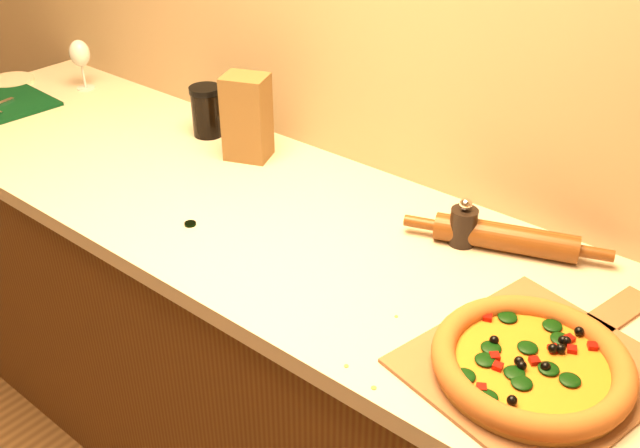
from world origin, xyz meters
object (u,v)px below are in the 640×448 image
(wine_glass, at_px, (80,55))
(side_plate, at_px, (11,81))
(rolling_pin, at_px, (505,238))
(dark_jar, at_px, (207,111))
(pizza, at_px, (531,363))
(pizza_peel, at_px, (540,364))
(pepper_grinder, at_px, (463,225))

(wine_glass, height_order, side_plate, wine_glass)
(rolling_pin, bearing_deg, dark_jar, 179.70)
(rolling_pin, bearing_deg, pizza, -56.82)
(rolling_pin, xyz_separation_m, side_plate, (-1.72, -0.13, -0.02))
(dark_jar, relative_size, side_plate, 0.96)
(pizza, bearing_deg, pizza_peel, 84.45)
(pizza_peel, height_order, pizza, pizza)
(rolling_pin, distance_m, wine_glass, 1.49)
(pepper_grinder, relative_size, dark_jar, 0.78)
(wine_glass, bearing_deg, rolling_pin, 0.08)
(pepper_grinder, distance_m, dark_jar, 0.83)
(pepper_grinder, height_order, wine_glass, wine_glass)
(wine_glass, distance_m, side_plate, 0.29)
(pizza, distance_m, wine_glass, 1.73)
(dark_jar, distance_m, side_plate, 0.82)
(pizza_peel, xyz_separation_m, pizza, (-0.00, -0.04, 0.03))
(rolling_pin, height_order, side_plate, rolling_pin)
(wine_glass, distance_m, dark_jar, 0.57)
(pizza_peel, relative_size, rolling_pin, 1.35)
(pizza_peel, height_order, dark_jar, dark_jar)
(side_plate, bearing_deg, pizza, -5.70)
(rolling_pin, height_order, dark_jar, dark_jar)
(pizza_peel, distance_m, pepper_grinder, 0.39)
(pepper_grinder, distance_m, rolling_pin, 0.09)
(pizza, relative_size, wine_glass, 2.07)
(pizza, relative_size, pepper_grinder, 3.00)
(pizza, relative_size, side_plate, 2.24)
(rolling_pin, xyz_separation_m, wine_glass, (-1.48, -0.00, 0.08))
(pizza_peel, relative_size, pizza, 1.70)
(pizza, distance_m, side_plate, 1.94)
(wine_glass, bearing_deg, pepper_grinder, -1.37)
(pepper_grinder, relative_size, wine_glass, 0.69)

